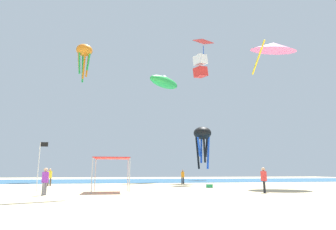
{
  "coord_description": "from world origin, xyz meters",
  "views": [
    {
      "loc": [
        -3.1,
        -21.69,
        1.52
      ],
      "look_at": [
        2.08,
        7.44,
        7.47
      ],
      "focal_mm": 30.06,
      "sensor_mm": 36.0,
      "label": 1
    }
  ],
  "objects": [
    {
      "name": "ground",
      "position": [
        0.0,
        0.0,
        -0.05
      ],
      "size": [
        110.0,
        110.0,
        0.1
      ],
      "primitive_type": "cube",
      "color": "#D1BA8C"
    },
    {
      "name": "canopy_tent",
      "position": [
        -3.52,
        0.57,
        2.41
      ],
      "size": [
        2.69,
        3.08,
        2.55
      ],
      "color": "#B2B2B7",
      "rests_on": "ground"
    },
    {
      "name": "person_central",
      "position": [
        7.52,
        -2.14,
        1.07
      ],
      "size": [
        0.43,
        0.44,
        1.82
      ],
      "rotation": [
        0.0,
        0.0,
        1.04
      ],
      "color": "black",
      "rests_on": "ground"
    },
    {
      "name": "kite_octopus_black",
      "position": [
        11.68,
        26.28,
        7.83
      ],
      "size": [
        4.27,
        4.27,
        7.41
      ],
      "rotation": [
        0.0,
        0.0,
        0.52
      ],
      "color": "black"
    },
    {
      "name": "banner_flag",
      "position": [
        -9.05,
        1.82,
        2.27
      ],
      "size": [
        0.61,
        0.06,
        3.79
      ],
      "color": "silver",
      "rests_on": "ground"
    },
    {
      "name": "person_near_tent",
      "position": [
        -7.72,
        -1.76,
        1.03
      ],
      "size": [
        0.42,
        0.46,
        1.75
      ],
      "rotation": [
        0.0,
        0.0,
        4.48
      ],
      "color": "slate",
      "rests_on": "ground"
    },
    {
      "name": "cooler_box",
      "position": [
        5.57,
        4.64,
        0.18
      ],
      "size": [
        0.57,
        0.37,
        0.35
      ],
      "color": "#1E8C4C",
      "rests_on": "ground"
    },
    {
      "name": "kite_diamond_red",
      "position": [
        10.55,
        20.89,
        22.95
      ],
      "size": [
        3.51,
        3.46,
        4.05
      ],
      "rotation": [
        0.0,
        0.0,
        3.58
      ],
      "color": "red"
    },
    {
      "name": "kite_box_white",
      "position": [
        7.84,
        14.02,
        15.95
      ],
      "size": [
        2.1,
        2.03,
        3.26
      ],
      "rotation": [
        0.0,
        0.0,
        5.18
      ],
      "color": "white"
    },
    {
      "name": "ocean_strip",
      "position": [
        0.0,
        26.47,
        0.01
      ],
      "size": [
        110.0,
        20.67,
        0.03
      ],
      "primitive_type": "cube",
      "color": "#28608C",
      "rests_on": "ground"
    },
    {
      "name": "kite_delta_pink",
      "position": [
        13.59,
        5.03,
        15.16
      ],
      "size": [
        5.67,
        5.72,
        4.23
      ],
      "rotation": [
        0.0,
        0.0,
        0.16
      ],
      "color": "pink"
    },
    {
      "name": "person_rightmost",
      "position": [
        -10.14,
        10.58,
        1.08
      ],
      "size": [
        0.44,
        0.44,
        1.84
      ],
      "rotation": [
        0.0,
        0.0,
        0.96
      ],
      "color": "brown",
      "rests_on": "ground"
    },
    {
      "name": "kite_inflatable_green",
      "position": [
        3.79,
        20.56,
        15.47
      ],
      "size": [
        6.26,
        5.63,
        2.56
      ],
      "rotation": [
        0.0,
        0.0,
        0.67
      ],
      "color": "green"
    },
    {
      "name": "kite_octopus_orange",
      "position": [
        -9.43,
        25.75,
        21.82
      ],
      "size": [
        3.38,
        3.38,
        6.5
      ],
      "rotation": [
        0.0,
        0.0,
        2.87
      ],
      "color": "orange"
    },
    {
      "name": "person_leftmost",
      "position": [
        5.04,
        13.54,
        1.02
      ],
      "size": [
        0.41,
        0.43,
        1.73
      ],
      "rotation": [
        0.0,
        0.0,
        5.18
      ],
      "color": "black",
      "rests_on": "ground"
    }
  ]
}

